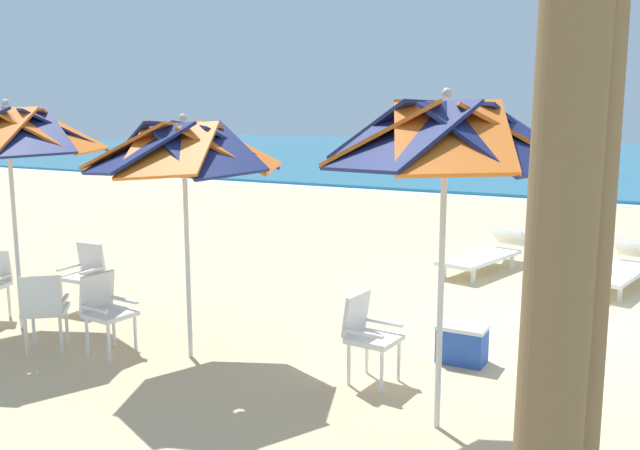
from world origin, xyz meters
TOP-DOWN VIEW (x-y plane):
  - ground_plane at (0.00, 0.00)m, footprint 80.00×80.00m
  - surf_foam at (0.00, 11.69)m, footprint 80.00×0.70m
  - beach_umbrella_0 at (-0.55, -3.30)m, footprint 2.06×2.06m
  - plastic_chair_0 at (-1.45, -2.69)m, footprint 0.50×0.48m
  - beach_umbrella_1 at (-3.38, -2.96)m, footprint 2.04×2.04m
  - plastic_chair_1 at (-4.26, -3.27)m, footprint 0.51×0.49m
  - beach_umbrella_2 at (-5.79, -3.14)m, footprint 2.22×2.22m
  - plastic_chair_2 at (-4.88, -3.55)m, footprint 0.63×0.63m
  - plastic_chair_4 at (-5.73, -2.18)m, footprint 0.45×0.48m
  - sun_lounger_1 at (0.40, 2.33)m, footprint 1.03×2.23m
  - sun_lounger_2 at (-1.61, 2.41)m, footprint 1.13×2.23m
  - cooler_box at (-0.79, -1.77)m, footprint 0.50×0.34m
  - beachgoer_seated at (-0.73, 10.26)m, footprint 0.30×0.93m

SIDE VIEW (x-z plane):
  - ground_plane at x=0.00m, z-range 0.00..0.00m
  - surf_foam at x=0.00m, z-range 0.00..0.01m
  - cooler_box at x=-0.79m, z-range 0.00..0.40m
  - sun_lounger_1 at x=0.40m, z-range -0.03..0.59m
  - sun_lounger_2 at x=-1.61m, z-range -0.03..0.59m
  - beachgoer_seated at x=-0.73m, z-range -0.17..0.75m
  - plastic_chair_0 at x=-1.45m, z-range 0.06..0.93m
  - plastic_chair_1 at x=-4.26m, z-range 0.06..0.93m
  - plastic_chair_2 at x=-4.88m, z-range 0.06..0.93m
  - plastic_chair_4 at x=-5.73m, z-range 0.06..0.93m
  - beach_umbrella_1 at x=-3.38m, z-range 0.92..3.47m
  - beach_umbrella_2 at x=-5.79m, z-range 0.98..3.69m
  - beach_umbrella_0 at x=-0.55m, z-range 1.00..3.76m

